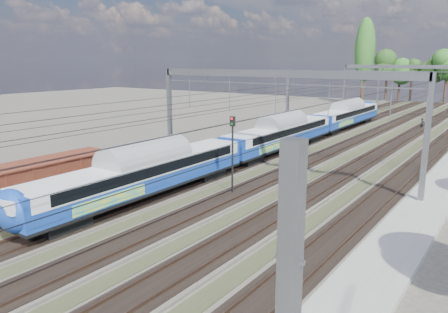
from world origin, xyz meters
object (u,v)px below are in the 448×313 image
Objects in this scene: emu_train at (280,130)px; worker at (422,124)px; freight_boxcar at (24,185)px; signal_near at (232,146)px.

worker is (8.98, 26.83, -1.69)m from emu_train.
emu_train is at bearing 80.27° from freight_boxcar.
emu_train is 15.76m from signal_near.
signal_near is (8.60, 11.08, 1.75)m from freight_boxcar.
emu_train is 38.32× the size of worker.
freight_boxcar is 7.76× the size of worker.
freight_boxcar is at bearing -142.41° from signal_near.
freight_boxcar is (-4.50, -26.25, -0.54)m from emu_train.
emu_train reaches higher than freight_boxcar.
freight_boxcar is at bearing -169.97° from worker.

